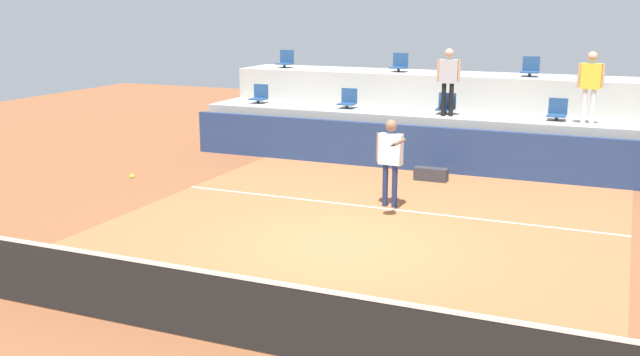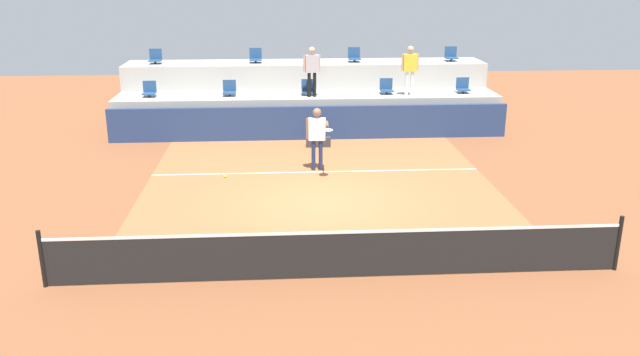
% 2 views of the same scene
% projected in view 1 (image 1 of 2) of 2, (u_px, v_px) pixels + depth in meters
% --- Properties ---
extents(ground_plane, '(40.00, 40.00, 0.00)m').
position_uv_depth(ground_plane, '(340.00, 245.00, 12.20)').
color(ground_plane, brown).
extents(court_inner_paint, '(9.00, 10.00, 0.01)m').
position_uv_depth(court_inner_paint, '(361.00, 228.00, 13.10)').
color(court_inner_paint, '#A36038').
rests_on(court_inner_paint, ground_plane).
extents(court_service_line, '(9.00, 0.06, 0.00)m').
position_uv_depth(court_service_line, '(385.00, 209.00, 14.35)').
color(court_service_line, silver).
rests_on(court_service_line, ground_plane).
extents(tennis_net, '(10.48, 0.08, 1.07)m').
position_uv_depth(tennis_net, '(215.00, 305.00, 8.51)').
color(tennis_net, black).
rests_on(tennis_net, ground_plane).
extents(sponsor_backboard, '(13.00, 0.16, 1.10)m').
position_uv_depth(sponsor_backboard, '(432.00, 149.00, 17.44)').
color(sponsor_backboard, navy).
rests_on(sponsor_backboard, ground_plane).
extents(seating_tier_lower, '(13.00, 1.80, 1.25)m').
position_uv_depth(seating_tier_lower, '(446.00, 138.00, 18.59)').
color(seating_tier_lower, '#ADAAA3').
rests_on(seating_tier_lower, ground_plane).
extents(seating_tier_upper, '(13.00, 1.80, 2.10)m').
position_uv_depth(seating_tier_upper, '(462.00, 112.00, 20.10)').
color(seating_tier_upper, '#ADAAA3').
rests_on(seating_tier_upper, ground_plane).
extents(stadium_chair_lower_far_left, '(0.44, 0.40, 0.52)m').
position_uv_depth(stadium_chair_lower_far_left, '(259.00, 95.00, 20.37)').
color(stadium_chair_lower_far_left, '#2D2D33').
rests_on(stadium_chair_lower_far_left, seating_tier_lower).
extents(stadium_chair_lower_left, '(0.44, 0.40, 0.52)m').
position_uv_depth(stadium_chair_lower_left, '(348.00, 100.00, 19.35)').
color(stadium_chair_lower_left, '#2D2D33').
rests_on(stadium_chair_lower_left, seating_tier_lower).
extents(stadium_chair_lower_center, '(0.44, 0.40, 0.52)m').
position_uv_depth(stadium_chair_lower_center, '(446.00, 105.00, 18.34)').
color(stadium_chair_lower_center, '#2D2D33').
rests_on(stadium_chair_lower_center, seating_tier_lower).
extents(stadium_chair_lower_right, '(0.44, 0.40, 0.52)m').
position_uv_depth(stadium_chair_lower_right, '(557.00, 111.00, 17.30)').
color(stadium_chair_lower_right, '#2D2D33').
rests_on(stadium_chair_lower_right, seating_tier_lower).
extents(stadium_chair_upper_far_left, '(0.44, 0.40, 0.52)m').
position_uv_depth(stadium_chair_upper_far_left, '(286.00, 60.00, 21.81)').
color(stadium_chair_upper_far_left, '#2D2D33').
rests_on(stadium_chair_upper_far_left, seating_tier_upper).
extents(stadium_chair_upper_left, '(0.44, 0.40, 0.52)m').
position_uv_depth(stadium_chair_upper_left, '(400.00, 64.00, 20.44)').
color(stadium_chair_upper_left, '#2D2D33').
rests_on(stadium_chair_upper_left, seating_tier_upper).
extents(stadium_chair_upper_right, '(0.44, 0.40, 0.52)m').
position_uv_depth(stadium_chair_upper_right, '(530.00, 68.00, 19.07)').
color(stadium_chair_upper_right, '#2D2D33').
rests_on(stadium_chair_upper_right, seating_tier_upper).
extents(tennis_player, '(0.67, 1.23, 1.76)m').
position_uv_depth(tennis_player, '(390.00, 154.00, 14.24)').
color(tennis_player, navy).
rests_on(tennis_player, ground_plane).
extents(spectator_in_white, '(0.58, 0.25, 1.66)m').
position_uv_depth(spectator_in_white, '(448.00, 76.00, 17.77)').
color(spectator_in_white, black).
rests_on(spectator_in_white, seating_tier_lower).
extents(spectator_in_grey, '(0.58, 0.23, 1.66)m').
position_uv_depth(spectator_in_grey, '(590.00, 81.00, 16.51)').
color(spectator_in_grey, white).
rests_on(spectator_in_grey, seating_tier_lower).
extents(tennis_ball, '(0.07, 0.07, 0.07)m').
position_uv_depth(tennis_ball, '(132.00, 176.00, 10.16)').
color(tennis_ball, '#CCE033').
extents(equipment_bag, '(0.76, 0.28, 0.30)m').
position_uv_depth(equipment_bag, '(431.00, 174.00, 16.64)').
color(equipment_bag, '#333338').
rests_on(equipment_bag, ground_plane).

